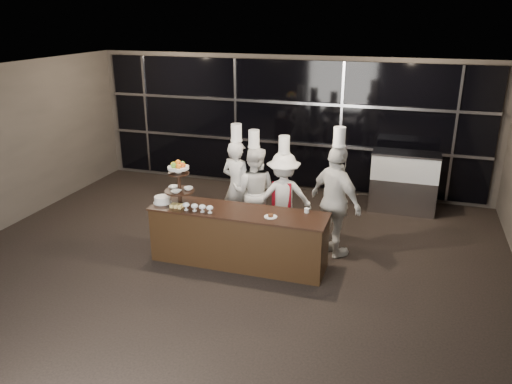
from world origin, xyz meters
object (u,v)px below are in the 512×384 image
(chef_a, at_px, (237,185))
(chef_c, at_px, (283,196))
(buffet_counter, at_px, (238,237))
(chef_d, at_px, (336,201))
(layer_cake, at_px, (162,200))
(chef_b, at_px, (254,191))
(display_case, at_px, (404,179))
(display_stand, at_px, (179,179))

(chef_a, relative_size, chef_c, 1.07)
(buffet_counter, height_order, chef_d, chef_d)
(layer_cake, distance_m, chef_b, 1.69)
(chef_a, distance_m, chef_b, 0.36)
(display_case, bearing_deg, chef_a, -146.06)
(display_stand, relative_size, chef_b, 0.38)
(buffet_counter, bearing_deg, chef_b, 95.26)
(display_case, relative_size, chef_b, 0.67)
(layer_cake, distance_m, display_case, 4.92)
(display_stand, bearing_deg, display_case, 42.61)
(display_stand, bearing_deg, chef_d, 17.82)
(display_stand, xyz_separation_m, chef_b, (0.89, 1.15, -0.50))
(chef_d, bearing_deg, buffet_counter, -151.22)
(buffet_counter, height_order, chef_a, chef_a)
(buffet_counter, height_order, display_case, display_case)
(chef_a, relative_size, chef_d, 0.93)
(display_stand, relative_size, layer_cake, 2.48)
(display_case, height_order, chef_d, chef_d)
(display_stand, xyz_separation_m, chef_d, (2.41, 0.78, -0.38))
(layer_cake, height_order, display_case, display_case)
(chef_d, bearing_deg, display_stand, -162.18)
(display_case, bearing_deg, chef_b, -141.62)
(chef_b, bearing_deg, buffet_counter, -84.74)
(display_case, height_order, chef_a, chef_a)
(display_stand, distance_m, display_case, 4.70)
(buffet_counter, distance_m, display_stand, 1.33)
(chef_b, bearing_deg, layer_cake, -134.84)
(layer_cake, bearing_deg, display_case, 40.70)
(chef_b, bearing_deg, chef_a, 168.78)
(chef_d, bearing_deg, layer_cake, -163.05)
(layer_cake, relative_size, display_case, 0.23)
(chef_c, bearing_deg, layer_cake, -144.82)
(chef_c, bearing_deg, chef_b, -177.99)
(buffet_counter, bearing_deg, chef_c, 69.79)
(display_stand, distance_m, chef_c, 1.92)
(layer_cake, xyz_separation_m, chef_a, (0.84, 1.27, -0.08))
(display_stand, distance_m, layer_cake, 0.47)
(buffet_counter, xyz_separation_m, layer_cake, (-1.30, -0.05, 0.51))
(buffet_counter, height_order, display_stand, display_stand)
(layer_cake, height_order, chef_a, chef_a)
(layer_cake, xyz_separation_m, chef_c, (1.72, 1.22, -0.17))
(buffet_counter, bearing_deg, display_case, 52.40)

